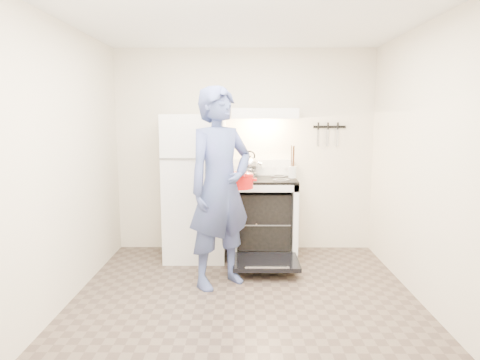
{
  "coord_description": "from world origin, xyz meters",
  "views": [
    {
      "loc": [
        -0.01,
        -3.54,
        1.68
      ],
      "look_at": [
        -0.05,
        1.0,
        1.0
      ],
      "focal_mm": 32.0,
      "sensor_mm": 36.0,
      "label": 1
    }
  ],
  "objects_px": {
    "stove_body": "(264,219)",
    "person": "(220,188)",
    "dutch_oven": "(239,182)",
    "refrigerator": "(196,187)",
    "tea_kettle": "(250,163)"
  },
  "relations": [
    {
      "from": "refrigerator",
      "to": "dutch_oven",
      "type": "height_order",
      "value": "refrigerator"
    },
    {
      "from": "stove_body",
      "to": "person",
      "type": "xyz_separation_m",
      "value": [
        -0.47,
        -0.9,
        0.52
      ]
    },
    {
      "from": "refrigerator",
      "to": "tea_kettle",
      "type": "distance_m",
      "value": 0.73
    },
    {
      "from": "tea_kettle",
      "to": "person",
      "type": "relative_size",
      "value": 0.16
    },
    {
      "from": "stove_body",
      "to": "refrigerator",
      "type": "bearing_deg",
      "value": -178.23
    },
    {
      "from": "person",
      "to": "dutch_oven",
      "type": "bearing_deg",
      "value": 9.44
    },
    {
      "from": "refrigerator",
      "to": "dutch_oven",
      "type": "xyz_separation_m",
      "value": [
        0.52,
        -0.67,
        0.17
      ]
    },
    {
      "from": "stove_body",
      "to": "dutch_oven",
      "type": "bearing_deg",
      "value": -112.59
    },
    {
      "from": "refrigerator",
      "to": "dutch_oven",
      "type": "relative_size",
      "value": 4.7
    },
    {
      "from": "refrigerator",
      "to": "stove_body",
      "type": "bearing_deg",
      "value": 1.77
    },
    {
      "from": "refrigerator",
      "to": "tea_kettle",
      "type": "relative_size",
      "value": 5.51
    },
    {
      "from": "stove_body",
      "to": "dutch_oven",
      "type": "height_order",
      "value": "dutch_oven"
    },
    {
      "from": "refrigerator",
      "to": "stove_body",
      "type": "xyz_separation_m",
      "value": [
        0.81,
        0.02,
        -0.39
      ]
    },
    {
      "from": "person",
      "to": "dutch_oven",
      "type": "distance_m",
      "value": 0.28
    },
    {
      "from": "refrigerator",
      "to": "stove_body",
      "type": "height_order",
      "value": "refrigerator"
    }
  ]
}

